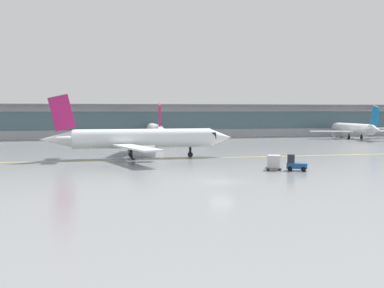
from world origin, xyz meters
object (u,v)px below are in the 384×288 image
gate_airplane_2 (353,129)px  cargo_dolly_lead (274,162)px  gate_airplane_1 (155,130)px  taxiing_regional_jet (141,139)px  baggage_tug (295,164)px

gate_airplane_2 → cargo_dolly_lead: gate_airplane_2 is taller
gate_airplane_1 → gate_airplane_2: bearing=-86.5°
taxiing_regional_jet → cargo_dolly_lead: taxiing_regional_jet is taller
gate_airplane_1 → taxiing_regional_jet: bearing=171.8°
gate_airplane_1 → cargo_dolly_lead: bearing=-169.5°
taxiing_regional_jet → gate_airplane_1: bearing=79.1°
gate_airplane_1 → baggage_tug: (10.39, -59.84, -1.96)m
gate_airplane_2 → taxiing_regional_jet: 75.28m
gate_airplane_1 → gate_airplane_2: 55.74m
gate_airplane_1 → cargo_dolly_lead: 59.11m
gate_airplane_2 → cargo_dolly_lead: size_ratio=10.65×
gate_airplane_1 → baggage_tug: 60.77m
baggage_tug → cargo_dolly_lead: size_ratio=1.13×
gate_airplane_2 → taxiing_regional_jet: (-63.45, -40.52, 0.38)m
gate_airplane_1 → cargo_dolly_lead: size_ratio=11.03×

